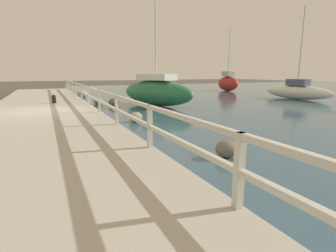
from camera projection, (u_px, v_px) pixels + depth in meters
The scene contains 12 objects.
ground_plane at pixel (43, 118), 11.50m from camera, with size 120.00×120.00×0.00m, color #4C473D.
dock_walkway at pixel (42, 114), 11.47m from camera, with size 4.66×36.00×0.31m.
railing at pixel (93, 94), 12.23m from camera, with size 0.10×32.50×0.95m.
boulder_water_edge at pixel (114, 102), 15.66m from camera, with size 0.62×0.55×0.46m.
boulder_upstream at pixel (97, 101), 16.59m from camera, with size 0.56×0.50×0.42m.
boulder_near_dock at pixel (136, 117), 10.43m from camera, with size 0.54×0.49×0.41m.
boulder_mid_strip at pixel (82, 94), 20.93m from camera, with size 0.78×0.70×0.58m.
boulder_downstream at pixel (227, 149), 6.07m from camera, with size 0.54×0.49×0.40m.
mooring_bollard at pixel (54, 99), 14.39m from camera, with size 0.22×0.22×0.46m.
sailboat_red at pixel (228, 83), 28.67m from camera, with size 1.26×3.25×6.61m.
sailboat_green at pixel (156, 92), 15.67m from camera, with size 3.40×5.80×6.63m.
sailboat_white at pixel (297, 91), 19.64m from camera, with size 1.41×5.53×6.60m.
Camera 1 is at (0.23, -12.62, 1.92)m, focal length 28.00 mm.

